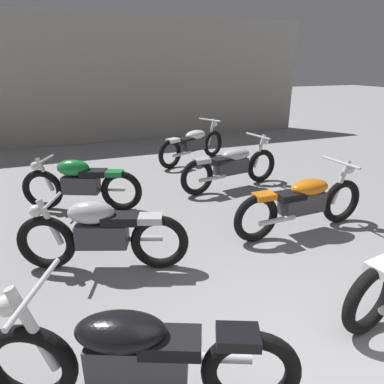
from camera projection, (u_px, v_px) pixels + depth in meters
back_wall at (112, 80)px, 10.05m from camera, size 12.72×0.24×3.60m
motorcycle_left_row_0 at (136, 355)px, 2.25m from camera, size 2.03×1.04×0.97m
motorcycle_left_row_1 at (101, 233)px, 3.87m from camera, size 1.88×0.81×0.88m
motorcycle_left_row_2 at (80, 183)px, 5.47m from camera, size 1.84×0.90×0.88m
motorcycle_right_row_1 at (303, 202)px, 4.76m from camera, size 2.17×0.68×0.97m
motorcycle_right_row_2 at (232, 165)px, 6.45m from camera, size 2.16×0.71×0.97m
motorcycle_right_row_3 at (193, 144)px, 8.20m from camera, size 2.01×1.08×0.97m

